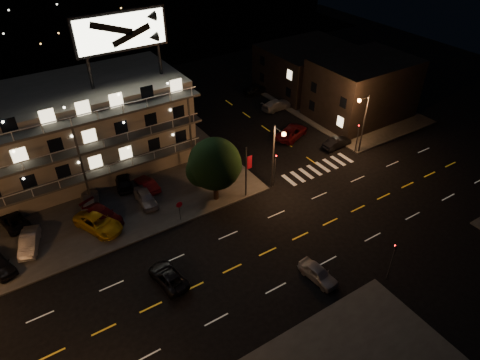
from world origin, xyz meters
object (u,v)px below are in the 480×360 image
lot_car_7 (90,201)px  side_car_0 (337,143)px  lot_car_2 (98,223)px  lot_car_4 (146,198)px  tree (214,165)px  road_car_east (318,273)px  road_car_west (168,277)px

lot_car_7 → side_car_0: lot_car_7 is taller
lot_car_2 → lot_car_4: lot_car_2 is taller
tree → lot_car_4: (-6.79, 3.43, -3.68)m
lot_car_7 → side_car_0: bearing=-173.4°
lot_car_2 → road_car_east: lot_car_2 is taller
lot_car_7 → side_car_0: (31.10, -5.04, -0.14)m
tree → road_car_east: bearing=-82.6°
tree → road_car_east: tree is taller
tree → lot_car_2: (-12.42, 2.08, -3.64)m
road_car_west → lot_car_4: bearing=-110.0°
lot_car_4 → side_car_0: size_ratio=1.01×
lot_car_2 → road_car_west: (3.01, -10.04, -0.27)m
lot_car_2 → road_car_west: 10.49m
side_car_0 → road_car_east: side_car_0 is taller
lot_car_4 → road_car_east: (8.72, -18.25, -0.19)m
lot_car_2 → road_car_east: 22.17m
lot_car_4 → side_car_0: (25.84, -2.35, -0.18)m
side_car_0 → tree: bearing=90.5°
lot_car_7 → road_car_west: (2.65, -14.09, -0.19)m
lot_car_4 → lot_car_7: bearing=155.5°
tree → lot_car_4: tree is taller
lot_car_2 → lot_car_7: size_ratio=1.17×
lot_car_7 → road_car_east: lot_car_7 is taller
lot_car_7 → lot_car_2: bearing=100.7°
lot_car_2 → lot_car_7: 4.06m
tree → lot_car_2: tree is taller
lot_car_7 → road_car_east: bearing=139.5°
lot_car_2 → side_car_0: lot_car_2 is taller
lot_car_4 → lot_car_7: (-5.26, 2.70, -0.04)m
lot_car_4 → road_car_east: lot_car_4 is taller
road_car_east → lot_car_2: bearing=124.4°
tree → lot_car_4: size_ratio=1.77×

